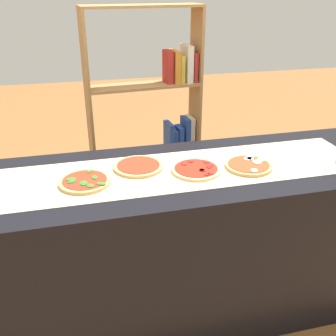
{
  "coord_description": "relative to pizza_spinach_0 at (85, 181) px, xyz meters",
  "views": [
    {
      "loc": [
        -0.42,
        -1.7,
        1.74
      ],
      "look_at": [
        0.0,
        0.0,
        0.91
      ],
      "focal_mm": 41.85,
      "sensor_mm": 36.0,
      "label": 1
    }
  ],
  "objects": [
    {
      "name": "bookshelf",
      "position": [
        0.6,
        1.08,
        -0.16
      ],
      "size": [
        0.84,
        0.29,
        1.61
      ],
      "color": "#A87A47",
      "rests_on": "ground_plane"
    },
    {
      "name": "pizza_spinach_0",
      "position": [
        0.0,
        0.0,
        0.0
      ],
      "size": [
        0.24,
        0.24,
        0.02
      ],
      "color": "tan",
      "rests_on": "parchment_paper"
    },
    {
      "name": "pizza_plain_1",
      "position": [
        0.27,
        0.1,
        -0.0
      ],
      "size": [
        0.25,
        0.25,
        0.02
      ],
      "color": "tan",
      "rests_on": "parchment_paper"
    },
    {
      "name": "parchment_paper",
      "position": [
        0.41,
        0.03,
        -0.01
      ],
      "size": [
        2.02,
        0.45,
        0.0
      ],
      "primitive_type": "cube",
      "color": "tan",
      "rests_on": "counter"
    },
    {
      "name": "counter",
      "position": [
        0.41,
        0.03,
        -0.45
      ],
      "size": [
        2.49,
        0.73,
        0.89
      ],
      "primitive_type": "cube",
      "color": "black",
      "rests_on": "ground_plane"
    },
    {
      "name": "pizza_mozzarella_3",
      "position": [
        0.82,
        -0.02,
        0.0
      ],
      "size": [
        0.24,
        0.24,
        0.02
      ],
      "color": "tan",
      "rests_on": "parchment_paper"
    },
    {
      "name": "pizza_pepperoni_2",
      "position": [
        0.55,
        -0.0,
        -0.0
      ],
      "size": [
        0.25,
        0.25,
        0.02
      ],
      "color": "#E5C17F",
      "rests_on": "parchment_paper"
    },
    {
      "name": "ground_plane",
      "position": [
        0.41,
        0.03,
        -0.9
      ],
      "size": [
        12.0,
        12.0,
        0.0
      ],
      "primitive_type": "plane",
      "color": "brown"
    }
  ]
}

